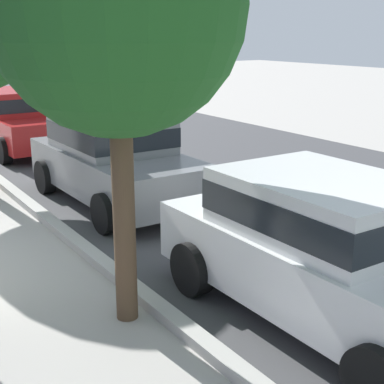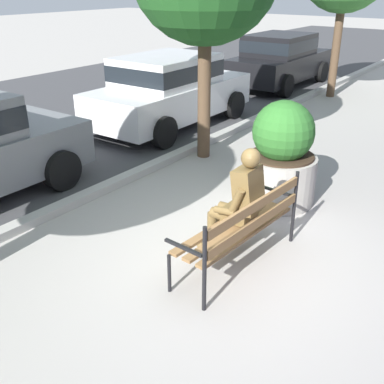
% 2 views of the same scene
% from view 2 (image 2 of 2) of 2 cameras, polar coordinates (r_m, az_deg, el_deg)
% --- Properties ---
extents(ground_plane, '(80.00, 80.00, 0.00)m').
position_cam_2_polar(ground_plane, '(5.39, 7.05, -9.40)').
color(ground_plane, '#ADA8A0').
extents(curb_stone, '(60.00, 0.20, 0.12)m').
position_cam_2_polar(curb_stone, '(7.02, -13.85, -0.86)').
color(curb_stone, '#B2AFA8').
rests_on(curb_stone, ground).
extents(park_bench, '(1.83, 0.65, 0.95)m').
position_cam_2_polar(park_bench, '(5.14, 6.33, -4.08)').
color(park_bench, olive).
rests_on(park_bench, ground).
extents(bronze_statue_seated, '(0.63, 0.77, 1.37)m').
position_cam_2_polar(bronze_statue_seated, '(5.35, 5.62, -1.37)').
color(bronze_statue_seated, brown).
rests_on(bronze_statue_seated, ground).
extents(concrete_planter, '(1.04, 1.04, 1.52)m').
position_cam_2_polar(concrete_planter, '(6.76, 11.03, 4.26)').
color(concrete_planter, '#A8A399').
rests_on(concrete_planter, ground).
extents(parked_car_white, '(4.12, 1.95, 1.56)m').
position_cam_2_polar(parked_car_white, '(10.40, -2.81, 12.69)').
color(parked_car_white, silver).
rests_on(parked_car_white, ground).
extents(parked_car_black, '(4.12, 1.95, 1.56)m').
position_cam_2_polar(parked_car_black, '(14.91, 10.87, 15.98)').
color(parked_car_black, black).
rests_on(parked_car_black, ground).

